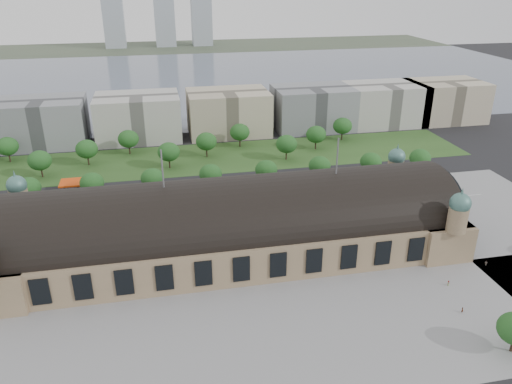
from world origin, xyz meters
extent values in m
plane|color=black|center=(0.00, 0.00, 0.00)|extent=(900.00, 900.00, 0.00)
cube|color=#977D5E|center=(0.00, 0.00, 6.00)|extent=(150.00, 40.00, 12.00)
cube|color=#977D5E|center=(-67.00, 0.00, 6.00)|extent=(16.00, 43.00, 12.00)
cube|color=#977D5E|center=(67.00, 0.00, 6.00)|extent=(16.00, 43.00, 12.00)
cylinder|color=black|center=(0.00, 0.00, 12.00)|extent=(144.00, 37.60, 37.60)
cylinder|color=black|center=(73.00, 0.00, 14.00)|extent=(1.20, 32.00, 32.00)
cylinder|color=#977D5E|center=(-67.00, 21.00, 16.00)|extent=(6.00, 6.00, 8.00)
sphere|color=#48746C|center=(-67.00, 21.00, 21.50)|extent=(6.40, 6.40, 6.40)
cone|color=#48746C|center=(-67.00, 21.00, 25.50)|extent=(1.00, 1.00, 2.50)
cylinder|color=#977D5E|center=(67.00, 21.00, 16.00)|extent=(6.00, 6.00, 8.00)
sphere|color=#48746C|center=(67.00, 21.00, 21.50)|extent=(6.40, 6.40, 6.40)
cone|color=#48746C|center=(67.00, 21.00, 25.50)|extent=(1.00, 1.00, 2.50)
cylinder|color=#977D5E|center=(67.00, -21.00, 16.00)|extent=(6.00, 6.00, 8.00)
sphere|color=#48746C|center=(67.00, -21.00, 21.50)|extent=(6.40, 6.40, 6.40)
cone|color=#48746C|center=(67.00, -21.00, 25.50)|extent=(1.00, 1.00, 2.50)
cylinder|color=#59595B|center=(-20.00, 0.00, 31.50)|extent=(0.50, 0.50, 12.00)
cylinder|color=#59595B|center=(35.00, 0.00, 31.50)|extent=(0.50, 0.50, 12.00)
cube|color=gray|center=(10.00, -44.00, 0.00)|extent=(190.00, 48.00, 0.12)
cube|color=gray|center=(103.00, 0.00, 0.00)|extent=(56.00, 100.00, 0.12)
cube|color=black|center=(-20.00, 38.00, 0.00)|extent=(260.00, 26.00, 0.10)
cube|color=#2B4D1F|center=(-15.00, 93.00, 0.00)|extent=(300.00, 45.00, 0.10)
cube|color=#E4450D|center=(-55.00, 62.00, 4.70)|extent=(14.00, 9.00, 0.70)
cube|color=#59595B|center=(-53.00, 68.00, 1.60)|extent=(7.00, 5.00, 3.20)
cylinder|color=#59595B|center=(-60.50, 65.20, 2.20)|extent=(0.50, 0.50, 4.40)
cylinder|color=#59595B|center=(-49.50, 65.20, 2.20)|extent=(0.50, 0.50, 4.40)
cylinder|color=#59595B|center=(-60.50, 58.80, 2.20)|extent=(0.50, 0.50, 4.40)
cylinder|color=#59595B|center=(-49.50, 58.80, 2.20)|extent=(0.50, 0.50, 4.40)
cube|color=slate|center=(0.00, 298.00, 0.00)|extent=(700.00, 320.00, 0.08)
cube|color=#44513D|center=(0.00, 498.00, 0.00)|extent=(700.00, 120.00, 0.14)
cube|color=#9EA8B2|center=(-60.00, 508.00, 40.00)|extent=(24.00, 24.00, 80.00)
cube|color=#9EA8B2|center=(0.00, 508.00, 42.50)|extent=(24.00, 24.00, 85.00)
cube|color=#9EA8B2|center=(45.00, 508.00, 37.50)|extent=(24.00, 24.00, 75.00)
cube|color=gray|center=(-80.00, 133.00, 12.00)|extent=(45.00, 32.00, 24.00)
cube|color=#B3B0A9|center=(-30.00, 133.00, 12.00)|extent=(45.00, 32.00, 24.00)
cube|color=#BDB094|center=(20.00, 133.00, 12.00)|extent=(45.00, 32.00, 24.00)
cube|color=gray|center=(70.00, 133.00, 12.00)|extent=(45.00, 32.00, 24.00)
cube|color=#B3B0A9|center=(115.00, 133.00, 12.00)|extent=(45.00, 32.00, 24.00)
cube|color=#BDB094|center=(155.00, 133.00, 12.00)|extent=(45.00, 32.00, 24.00)
cylinder|color=#2D2116|center=(-72.00, 53.00, 2.16)|extent=(0.70, 0.70, 4.32)
ellipsoid|color=#1B4A1A|center=(-72.00, 53.00, 7.44)|extent=(9.60, 9.60, 8.16)
cylinder|color=#2D2116|center=(-48.00, 53.00, 2.16)|extent=(0.70, 0.70, 4.32)
ellipsoid|color=#1B4A1A|center=(-48.00, 53.00, 7.44)|extent=(9.60, 9.60, 8.16)
cylinder|color=#2D2116|center=(-24.00, 53.00, 2.16)|extent=(0.70, 0.70, 4.32)
ellipsoid|color=#1B4A1A|center=(-24.00, 53.00, 7.44)|extent=(9.60, 9.60, 8.16)
cylinder|color=#2D2116|center=(0.00, 53.00, 2.16)|extent=(0.70, 0.70, 4.32)
ellipsoid|color=#1B4A1A|center=(0.00, 53.00, 7.44)|extent=(9.60, 9.60, 8.16)
cylinder|color=#2D2116|center=(24.00, 53.00, 2.16)|extent=(0.70, 0.70, 4.32)
ellipsoid|color=#1B4A1A|center=(24.00, 53.00, 7.44)|extent=(9.60, 9.60, 8.16)
cylinder|color=#2D2116|center=(48.00, 53.00, 2.16)|extent=(0.70, 0.70, 4.32)
ellipsoid|color=#1B4A1A|center=(48.00, 53.00, 7.44)|extent=(9.60, 9.60, 8.16)
cylinder|color=#2D2116|center=(72.00, 53.00, 2.16)|extent=(0.70, 0.70, 4.32)
ellipsoid|color=#1B4A1A|center=(72.00, 53.00, 7.44)|extent=(9.60, 9.60, 8.16)
cylinder|color=#2D2116|center=(96.00, 53.00, 2.16)|extent=(0.70, 0.70, 4.32)
ellipsoid|color=#1B4A1A|center=(96.00, 53.00, 7.44)|extent=(9.60, 9.60, 8.16)
cylinder|color=#2D2116|center=(-92.00, 107.00, 2.34)|extent=(0.70, 0.70, 4.68)
ellipsoid|color=#1B4A1A|center=(-92.00, 107.00, 8.06)|extent=(10.40, 10.40, 8.84)
cylinder|color=#2D2116|center=(-73.00, 83.00, 2.34)|extent=(0.70, 0.70, 4.68)
ellipsoid|color=#1B4A1A|center=(-73.00, 83.00, 8.06)|extent=(10.40, 10.40, 8.84)
cylinder|color=#2D2116|center=(-54.00, 95.00, 2.34)|extent=(0.70, 0.70, 4.68)
ellipsoid|color=#1B4A1A|center=(-54.00, 95.00, 8.06)|extent=(10.40, 10.40, 8.84)
cylinder|color=#2D2116|center=(-35.00, 107.00, 2.34)|extent=(0.70, 0.70, 4.68)
ellipsoid|color=#1B4A1A|center=(-35.00, 107.00, 8.06)|extent=(10.40, 10.40, 8.84)
cylinder|color=#2D2116|center=(-16.00, 83.00, 2.34)|extent=(0.70, 0.70, 4.68)
ellipsoid|color=#1B4A1A|center=(-16.00, 83.00, 8.06)|extent=(10.40, 10.40, 8.84)
cylinder|color=#2D2116|center=(3.00, 95.00, 2.34)|extent=(0.70, 0.70, 4.68)
ellipsoid|color=#1B4A1A|center=(3.00, 95.00, 8.06)|extent=(10.40, 10.40, 8.84)
cylinder|color=#2D2116|center=(22.00, 107.00, 2.34)|extent=(0.70, 0.70, 4.68)
ellipsoid|color=#1B4A1A|center=(22.00, 107.00, 8.06)|extent=(10.40, 10.40, 8.84)
cylinder|color=#2D2116|center=(41.00, 83.00, 2.34)|extent=(0.70, 0.70, 4.68)
ellipsoid|color=#1B4A1A|center=(41.00, 83.00, 8.06)|extent=(10.40, 10.40, 8.84)
cylinder|color=#2D2116|center=(60.00, 95.00, 2.34)|extent=(0.70, 0.70, 4.68)
ellipsoid|color=#1B4A1A|center=(60.00, 95.00, 8.06)|extent=(10.40, 10.40, 8.84)
cylinder|color=#2D2116|center=(79.00, 107.00, 2.34)|extent=(0.70, 0.70, 4.68)
ellipsoid|color=#1B4A1A|center=(79.00, 107.00, 8.06)|extent=(10.40, 10.40, 8.84)
cylinder|color=#2D2116|center=(60.00, -60.00, 1.98)|extent=(0.70, 0.70, 3.96)
imported|color=black|center=(-44.07, 31.56, 0.67)|extent=(4.99, 2.60, 1.34)
imported|color=maroon|center=(-27.57, 41.73, 0.80)|extent=(5.71, 2.86, 1.59)
imported|color=slate|center=(24.33, 43.78, 0.80)|extent=(5.00, 2.19, 1.60)
imported|color=silver|center=(65.74, 27.45, 0.78)|extent=(5.78, 2.95, 1.56)
imported|color=black|center=(-74.02, 21.00, 0.74)|extent=(4.61, 3.81, 1.48)
imported|color=maroon|center=(-61.25, 21.00, 0.76)|extent=(6.04, 4.74, 1.52)
imported|color=#1A254A|center=(-59.21, 23.21, 0.70)|extent=(5.16, 4.04, 1.40)
imported|color=#4E5255|center=(-40.85, 25.00, 0.69)|extent=(4.35, 3.11, 1.38)
imported|color=#B8B9BB|center=(-39.48, 25.00, 0.81)|extent=(5.00, 4.33, 1.63)
imported|color=gray|center=(-41.96, 21.00, 0.82)|extent=(6.33, 5.86, 1.65)
imported|color=black|center=(-42.12, 21.00, 0.75)|extent=(5.52, 4.54, 1.51)
imported|color=red|center=(-5.00, 29.62, 1.59)|extent=(11.47, 2.90, 3.18)
imported|color=silver|center=(-4.37, 27.00, 1.66)|extent=(12.02, 3.17, 3.32)
imported|color=beige|center=(9.32, 28.46, 1.89)|extent=(13.75, 3.99, 3.78)
imported|color=gray|center=(60.23, -31.54, 0.84)|extent=(0.93, 0.71, 1.68)
imported|color=gray|center=(56.91, -43.97, 0.88)|extent=(0.51, 0.70, 1.76)
imported|color=gray|center=(77.88, -24.00, 0.96)|extent=(0.79, 1.05, 1.92)
camera|label=1|loc=(-20.75, -141.28, 85.44)|focal=35.00mm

